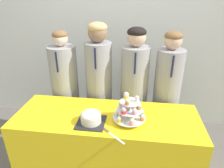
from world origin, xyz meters
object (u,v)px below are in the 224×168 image
at_px(cupcake_stand, 129,110).
at_px(student_0, 66,95).
at_px(student_1, 99,92).
at_px(student_3, 166,100).
at_px(round_cake, 91,117).
at_px(cake_knife, 109,133).
at_px(student_2, 134,96).

height_order(cupcake_stand, student_0, student_0).
relative_size(student_0, student_1, 0.94).
bearing_deg(cupcake_stand, student_3, 54.99).
xyz_separation_m(round_cake, cake_knife, (0.18, -0.12, -0.06)).
bearing_deg(student_3, student_0, 180.00).
bearing_deg(student_2, student_3, -0.00).
distance_m(round_cake, cupcake_stand, 0.34).
xyz_separation_m(student_0, student_3, (1.16, -0.00, 0.02)).
height_order(student_0, student_1, student_1).
distance_m(round_cake, student_1, 0.63).
bearing_deg(student_1, round_cake, -85.59).
distance_m(student_2, student_3, 0.36).
distance_m(student_1, student_2, 0.40).
bearing_deg(student_3, round_cake, -138.89).
bearing_deg(student_2, cake_knife, -103.25).
height_order(student_0, student_2, student_2).
distance_m(round_cake, student_0, 0.78).
bearing_deg(student_0, student_3, -0.00).
height_order(round_cake, cupcake_stand, cupcake_stand).
xyz_separation_m(cupcake_stand, student_1, (-0.37, 0.55, -0.12)).
height_order(round_cake, student_1, student_1).
bearing_deg(cake_knife, student_1, 148.53).
relative_size(round_cake, student_3, 0.17).
bearing_deg(student_2, student_0, -180.00).
bearing_deg(round_cake, cake_knife, -33.31).
bearing_deg(student_3, student_1, 180.00).
relative_size(student_2, student_3, 1.02).
bearing_deg(student_2, round_cake, -119.50).
bearing_deg(student_0, round_cake, -53.86).
bearing_deg(cake_knife, student_3, 95.64).
bearing_deg(cupcake_stand, round_cake, -167.53).
relative_size(student_0, student_2, 0.96).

